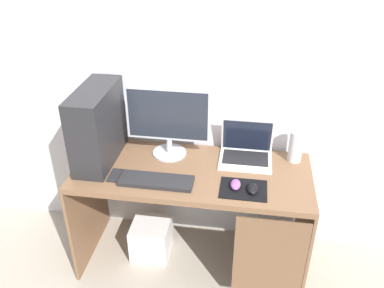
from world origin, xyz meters
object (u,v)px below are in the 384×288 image
object	(u,v)px
keyboard	(156,181)
subwoofer	(151,238)
mouse_left	(236,184)
cell_phone	(116,175)
monitor	(168,121)
speaker	(296,146)
laptop	(246,151)
mouse_right	(253,189)
pc_tower	(97,126)

from	to	relation	value
keyboard	subwoofer	world-z (taller)	keyboard
mouse_left	cell_phone	bearing A→B (deg)	179.53
monitor	cell_phone	size ratio (longest dim) A/B	3.95
speaker	subwoofer	world-z (taller)	speaker
keyboard	subwoofer	distance (m)	0.65
speaker	keyboard	size ratio (longest dim) A/B	0.47
monitor	speaker	distance (m)	0.79
laptop	mouse_right	xyz separation A→B (m)	(0.05, -0.34, -0.03)
monitor	mouse_right	xyz separation A→B (m)	(0.53, -0.32, -0.21)
speaker	subwoofer	distance (m)	1.15
pc_tower	speaker	world-z (taller)	pc_tower
cell_phone	mouse_right	bearing A→B (deg)	-2.23
monitor	subwoofer	size ratio (longest dim) A/B	2.06
mouse_left	subwoofer	xyz separation A→B (m)	(-0.55, 0.15, -0.62)
pc_tower	subwoofer	size ratio (longest dim) A/B	1.95
pc_tower	cell_phone	distance (m)	0.32
cell_phone	subwoofer	distance (m)	0.64
laptop	speaker	distance (m)	0.30
speaker	mouse_right	xyz separation A→B (m)	(-0.24, -0.36, -0.08)
mouse_right	speaker	bearing A→B (deg)	56.32
mouse_left	pc_tower	bearing A→B (deg)	168.16
subwoofer	laptop	bearing A→B (deg)	15.51
pc_tower	laptop	bearing A→B (deg)	9.06
mouse_left	monitor	bearing A→B (deg)	146.21
subwoofer	mouse_right	bearing A→B (deg)	-15.34
mouse_left	speaker	bearing A→B (deg)	45.14
pc_tower	subwoofer	distance (m)	0.88
monitor	keyboard	world-z (taller)	monitor
monitor	subwoofer	distance (m)	0.86
monitor	mouse_right	bearing A→B (deg)	-30.81
speaker	cell_phone	distance (m)	1.09
monitor	keyboard	bearing A→B (deg)	-91.95
monitor	mouse_right	size ratio (longest dim) A/B	5.35
laptop	speaker	world-z (taller)	laptop
laptop	cell_phone	distance (m)	0.80
speaker	mouse_right	size ratio (longest dim) A/B	2.08
mouse_left	keyboard	bearing A→B (deg)	-177.43
laptop	subwoofer	size ratio (longest dim) A/B	1.28
laptop	speaker	xyz separation A→B (m)	(0.29, 0.02, 0.05)
cell_phone	subwoofer	size ratio (longest dim) A/B	0.52
cell_phone	monitor	bearing A→B (deg)	47.81
speaker	mouse_right	bearing A→B (deg)	-123.68
speaker	cell_phone	size ratio (longest dim) A/B	1.53
laptop	keyboard	bearing A→B (deg)	-145.48
pc_tower	laptop	size ratio (longest dim) A/B	1.52
mouse_right	monitor	bearing A→B (deg)	149.19
pc_tower	keyboard	world-z (taller)	pc_tower
keyboard	mouse_left	size ratio (longest dim) A/B	4.38
monitor	speaker	bearing A→B (deg)	3.57
speaker	cell_phone	bearing A→B (deg)	-162.08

